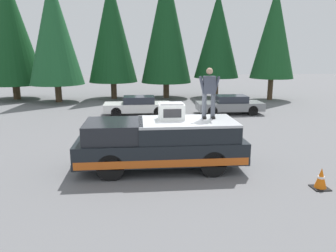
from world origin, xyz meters
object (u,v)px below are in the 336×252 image
Objects in this scene: compressor_unit at (171,111)px; traffic_cone at (321,179)px; pickup_truck at (161,143)px; person_on_truck_bed at (209,92)px; parked_car_white at (138,106)px; parked_car_grey at (230,105)px.

traffic_cone is at bearing -119.27° from compressor_unit.
person_on_truck_bed is (0.24, -1.64, 1.68)m from pickup_truck.
parked_car_white is at bearing 14.04° from person_on_truck_bed.
compressor_unit reaches higher than parked_car_white.
compressor_unit reaches higher than traffic_cone.
parked_car_grey is at bearing -3.12° from traffic_cone.
compressor_unit is 0.50× the size of person_on_truck_bed.
parked_car_white is (9.49, 1.10, -1.35)m from compressor_unit.
pickup_truck is at bearing 98.20° from person_on_truck_bed.
parked_car_grey is at bearing -91.46° from parked_car_white.
compressor_unit is 1.35× the size of traffic_cone.
parked_car_grey is 1.00× the size of parked_car_white.
compressor_unit is 4.96m from traffic_cone.
traffic_cone is (-11.78, -5.18, -0.29)m from parked_car_white.
parked_car_grey is (9.53, -5.10, -0.29)m from pickup_truck.
pickup_truck reaches higher than parked_car_white.
person_on_truck_bed is at bearing -81.80° from pickup_truck.
traffic_cone is at bearing -129.59° from person_on_truck_bed.
traffic_cone is (-11.63, 0.63, -0.29)m from parked_car_grey.
pickup_truck is at bearing 151.88° from parked_car_grey.
traffic_cone is (-2.33, -2.82, -2.26)m from person_on_truck_bed.
parked_car_grey reaches higher than traffic_cone.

